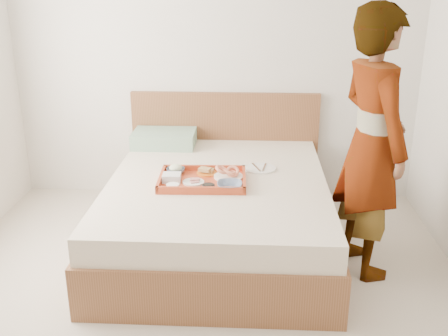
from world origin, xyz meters
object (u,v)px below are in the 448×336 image
at_px(dinner_plate, 260,168).
at_px(bed, 218,212).
at_px(person, 372,144).
at_px(tray, 203,179).

bearing_deg(dinner_plate, bed, -144.92).
height_order(dinner_plate, person, person).
relative_size(bed, tray, 3.30).
bearing_deg(bed, person, -13.85).
relative_size(bed, person, 1.13).
height_order(bed, person, person).
relative_size(bed, dinner_plate, 8.41).
distance_m(bed, tray, 0.32).
height_order(bed, tray, tray).
bearing_deg(person, tray, 63.77).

